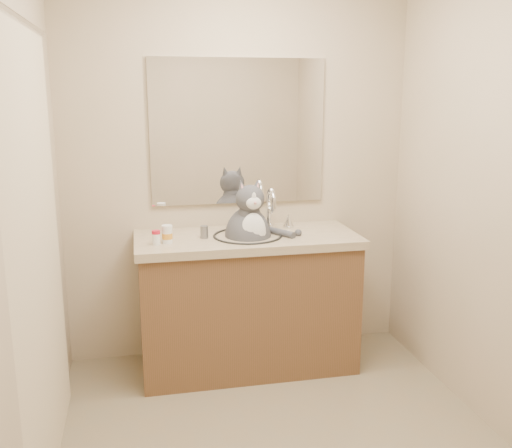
{
  "coord_description": "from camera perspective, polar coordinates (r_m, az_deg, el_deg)",
  "views": [
    {
      "loc": [
        -0.64,
        -2.31,
        1.69
      ],
      "look_at": [
        -0.01,
        0.65,
        0.99
      ],
      "focal_mm": 40.0,
      "sensor_mm": 36.0,
      "label": 1
    }
  ],
  "objects": [
    {
      "name": "shower_curtain",
      "position": [
        2.53,
        -20.91,
        -2.97
      ],
      "size": [
        0.02,
        1.3,
        1.93
      ],
      "color": "beige",
      "rests_on": "ground"
    },
    {
      "name": "pill_bottle_redcap",
      "position": [
        3.27,
        -9.96,
        -1.34
      ],
      "size": [
        0.05,
        0.05,
        0.08
      ],
      "rotation": [
        0.0,
        0.0,
        0.09
      ],
      "color": "white",
      "rests_on": "vanity"
    },
    {
      "name": "vanity",
      "position": [
        3.56,
        -0.88,
        -7.49
      ],
      "size": [
        1.34,
        0.59,
        1.12
      ],
      "color": "brown",
      "rests_on": "ground"
    },
    {
      "name": "grey_canister",
      "position": [
        3.38,
        -5.2,
        -0.8
      ],
      "size": [
        0.06,
        0.06,
        0.07
      ],
      "rotation": [
        0.0,
        0.0,
        0.4
      ],
      "color": "slate",
      "rests_on": "vanity"
    },
    {
      "name": "pill_bottle_orange",
      "position": [
        3.29,
        -8.87,
        -1.04
      ],
      "size": [
        0.08,
        0.08,
        0.1
      ],
      "rotation": [
        0.0,
        0.0,
        -0.42
      ],
      "color": "white",
      "rests_on": "vanity"
    },
    {
      "name": "cat",
      "position": [
        3.41,
        -0.72,
        -0.9
      ],
      "size": [
        0.43,
        0.34,
        0.56
      ],
      "rotation": [
        0.0,
        0.0,
        0.12
      ],
      "color": "#49494E",
      "rests_on": "vanity"
    },
    {
      "name": "mirror",
      "position": [
        3.61,
        -1.78,
        9.18
      ],
      "size": [
        1.1,
        0.02,
        0.9
      ],
      "primitive_type": "cube",
      "color": "white",
      "rests_on": "room"
    },
    {
      "name": "room",
      "position": [
        2.45,
        3.4,
        1.42
      ],
      "size": [
        2.22,
        2.52,
        2.42
      ],
      "color": "#82755A",
      "rests_on": "ground"
    }
  ]
}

